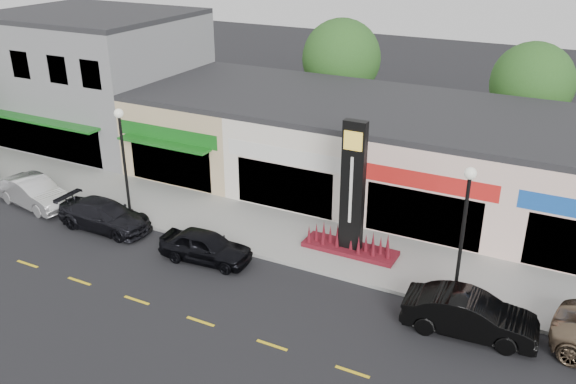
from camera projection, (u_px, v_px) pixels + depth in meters
name	position (u px, v px, depth m)	size (l,w,h in m)	color
ground	(243.00, 282.00, 24.87)	(120.00, 120.00, 0.00)	black
sidewalk	(291.00, 236.00, 28.37)	(52.00, 4.30, 0.15)	gray
curb	(268.00, 258.00, 26.54)	(52.00, 0.20, 0.15)	gray
building_grey_2story	(97.00, 77.00, 40.05)	(12.00, 10.95, 8.30)	slate
shop_beige	(219.00, 122.00, 36.76)	(7.00, 10.85, 4.80)	tan
shop_cream	(325.00, 140.00, 33.84)	(7.00, 10.01, 4.80)	white
shop_pink_w	(451.00, 160.00, 30.91)	(7.00, 10.01, 4.80)	beige
tree_rear_west	(341.00, 58.00, 40.26)	(5.20, 5.20, 7.83)	#382619
tree_rear_mid	(532.00, 83.00, 35.37)	(4.80, 4.80, 7.29)	#382619
lamp_west_near	(123.00, 153.00, 28.84)	(0.44, 0.44, 5.47)	black
lamp_east_near	(464.00, 222.00, 22.13)	(0.44, 0.44, 5.47)	black
pylon_sign	(352.00, 207.00, 26.09)	(4.20, 1.30, 6.00)	#4E0D15
car_white_van	(34.00, 192.00, 31.27)	(4.63, 1.61, 1.52)	silver
car_dark_sedan	(105.00, 215.00, 28.98)	(4.78, 1.94, 1.39)	black
car_black_sedan	(206.00, 246.00, 26.21)	(4.07, 1.64, 1.39)	black
car_black_conv	(470.00, 315.00, 21.51)	(4.68, 1.63, 1.54)	black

